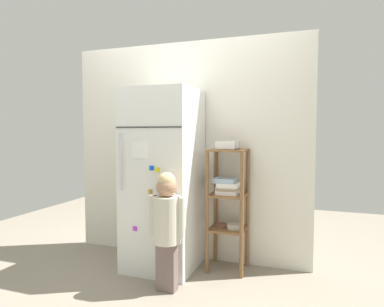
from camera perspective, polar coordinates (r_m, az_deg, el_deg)
ground_plane at (r=3.37m, az=-3.17°, el=-18.65°), size 6.00×6.00×0.00m
kitchen_wall_back at (r=3.45m, az=-0.95°, el=0.42°), size 2.46×0.03×2.17m
refrigerator at (r=3.21m, az=-4.85°, el=-4.32°), size 0.63×0.64×1.67m
child_standing at (r=2.78m, az=-4.22°, el=-10.90°), size 0.31×0.23×0.96m
pantry_shelf_unit at (r=3.18m, az=5.99°, el=-7.46°), size 0.35×0.32×1.12m
fruit_bin at (r=3.14m, az=5.96°, el=1.35°), size 0.19×0.18×0.07m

